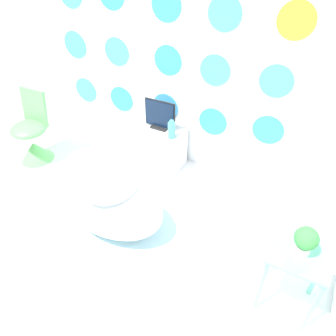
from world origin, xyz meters
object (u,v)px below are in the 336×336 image
bathtub (112,205)px  potted_plant_left (306,240)px  chair (33,139)px  tv (160,116)px  vase (171,130)px

bathtub → potted_plant_left: bearing=-1.5°
chair → potted_plant_left: chair is taller
bathtub → potted_plant_left: (1.54, -0.04, 0.44)m
tv → vase: 0.23m
bathtub → tv: (-0.06, 1.01, 0.37)m
bathtub → chair: size_ratio=1.21×
chair → vase: 1.62m
chair → vase: (1.52, 0.45, 0.31)m
potted_plant_left → vase: bearing=146.5°
bathtub → chair: chair is taller
vase → potted_plant_left: size_ratio=0.94×
chair → potted_plant_left: 3.01m
bathtub → vase: bearing=81.5°
chair → potted_plant_left: bearing=-9.3°
chair → bathtub: bearing=-17.6°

